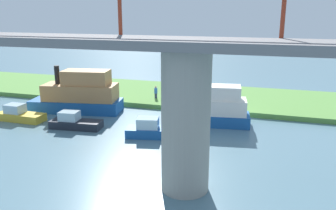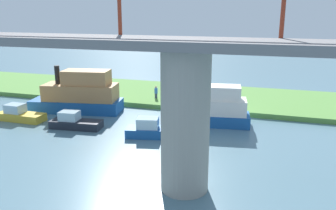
{
  "view_description": "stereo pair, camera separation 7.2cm",
  "coord_description": "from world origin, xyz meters",
  "px_view_note": "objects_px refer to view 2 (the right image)",
  "views": [
    {
      "loc": [
        -7.05,
        33.18,
        9.98
      ],
      "look_at": [
        1.74,
        5.0,
        2.0
      ],
      "focal_mm": 37.23,
      "sensor_mm": 36.0,
      "label": 1
    },
    {
      "loc": [
        -7.12,
        33.16,
        9.98
      ],
      "look_at": [
        1.74,
        5.0,
        2.0
      ],
      "focal_mm": 37.23,
      "sensor_mm": 36.0,
      "label": 2
    }
  ],
  "objects_px": {
    "mooring_post": "(169,96)",
    "motorboat_red": "(210,109)",
    "houseboat_blue": "(154,130)",
    "pontoon_yellow": "(75,122)",
    "skiff_small": "(79,95)",
    "bridge_pylon": "(185,122)",
    "motorboat_white": "(20,115)",
    "person_on_bank": "(156,92)"
  },
  "relations": [
    {
      "from": "skiff_small",
      "to": "motorboat_red",
      "type": "bearing_deg",
      "value": 179.41
    },
    {
      "from": "motorboat_red",
      "to": "skiff_small",
      "type": "bearing_deg",
      "value": -0.59
    },
    {
      "from": "mooring_post",
      "to": "motorboat_red",
      "type": "bearing_deg",
      "value": 136.8
    },
    {
      "from": "bridge_pylon",
      "to": "skiff_small",
      "type": "height_order",
      "value": "bridge_pylon"
    },
    {
      "from": "bridge_pylon",
      "to": "houseboat_blue",
      "type": "xyz_separation_m",
      "value": [
        4.63,
        -7.62,
        -3.47
      ]
    },
    {
      "from": "houseboat_blue",
      "to": "skiff_small",
      "type": "distance_m",
      "value": 10.96
    },
    {
      "from": "person_on_bank",
      "to": "houseboat_blue",
      "type": "xyz_separation_m",
      "value": [
        -3.49,
        10.52,
        -0.63
      ]
    },
    {
      "from": "motorboat_red",
      "to": "houseboat_blue",
      "type": "relative_size",
      "value": 1.58
    },
    {
      "from": "skiff_small",
      "to": "bridge_pylon",
      "type": "bearing_deg",
      "value": 139.26
    },
    {
      "from": "motorboat_white",
      "to": "skiff_small",
      "type": "relative_size",
      "value": 0.48
    },
    {
      "from": "motorboat_white",
      "to": "motorboat_red",
      "type": "bearing_deg",
      "value": -166.1
    },
    {
      "from": "pontoon_yellow",
      "to": "bridge_pylon",
      "type": "bearing_deg",
      "value": 147.71
    },
    {
      "from": "bridge_pylon",
      "to": "pontoon_yellow",
      "type": "height_order",
      "value": "bridge_pylon"
    },
    {
      "from": "houseboat_blue",
      "to": "bridge_pylon",
      "type": "bearing_deg",
      "value": 121.26
    },
    {
      "from": "mooring_post",
      "to": "motorboat_red",
      "type": "distance_m",
      "value": 7.38
    },
    {
      "from": "motorboat_red",
      "to": "skiff_small",
      "type": "xyz_separation_m",
      "value": [
        13.5,
        -0.14,
        0.28
      ]
    },
    {
      "from": "bridge_pylon",
      "to": "mooring_post",
      "type": "distance_m",
      "value": 18.67
    },
    {
      "from": "person_on_bank",
      "to": "houseboat_blue",
      "type": "relative_size",
      "value": 0.28
    },
    {
      "from": "bridge_pylon",
      "to": "pontoon_yellow",
      "type": "distance_m",
      "value": 14.63
    },
    {
      "from": "houseboat_blue",
      "to": "pontoon_yellow",
      "type": "xyz_separation_m",
      "value": [
        7.38,
        0.03,
        -0.04
      ]
    },
    {
      "from": "pontoon_yellow",
      "to": "motorboat_white",
      "type": "bearing_deg",
      "value": -3.9
    },
    {
      "from": "houseboat_blue",
      "to": "pontoon_yellow",
      "type": "height_order",
      "value": "houseboat_blue"
    },
    {
      "from": "motorboat_red",
      "to": "houseboat_blue",
      "type": "distance_m",
      "value": 6.02
    },
    {
      "from": "motorboat_red",
      "to": "pontoon_yellow",
      "type": "bearing_deg",
      "value": 22.93
    },
    {
      "from": "houseboat_blue",
      "to": "person_on_bank",
      "type": "bearing_deg",
      "value": -71.65
    },
    {
      "from": "motorboat_red",
      "to": "motorboat_white",
      "type": "xyz_separation_m",
      "value": [
        17.26,
        4.27,
        -0.91
      ]
    },
    {
      "from": "person_on_bank",
      "to": "motorboat_red",
      "type": "distance_m",
      "value": 9.29
    },
    {
      "from": "person_on_bank",
      "to": "motorboat_white",
      "type": "relative_size",
      "value": 0.3
    },
    {
      "from": "houseboat_blue",
      "to": "skiff_small",
      "type": "relative_size",
      "value": 0.53
    },
    {
      "from": "bridge_pylon",
      "to": "skiff_small",
      "type": "relative_size",
      "value": 0.85
    },
    {
      "from": "motorboat_red",
      "to": "pontoon_yellow",
      "type": "xyz_separation_m",
      "value": [
        11.09,
        4.69,
        -0.92
      ]
    },
    {
      "from": "mooring_post",
      "to": "skiff_small",
      "type": "bearing_deg",
      "value": 31.1
    },
    {
      "from": "bridge_pylon",
      "to": "motorboat_white",
      "type": "height_order",
      "value": "bridge_pylon"
    },
    {
      "from": "motorboat_red",
      "to": "houseboat_blue",
      "type": "height_order",
      "value": "motorboat_red"
    },
    {
      "from": "bridge_pylon",
      "to": "motorboat_white",
      "type": "distance_m",
      "value": 20.17
    },
    {
      "from": "bridge_pylon",
      "to": "motorboat_red",
      "type": "relative_size",
      "value": 1.01
    },
    {
      "from": "skiff_small",
      "to": "houseboat_blue",
      "type": "bearing_deg",
      "value": 153.9
    },
    {
      "from": "motorboat_white",
      "to": "pontoon_yellow",
      "type": "distance_m",
      "value": 6.18
    },
    {
      "from": "mooring_post",
      "to": "motorboat_white",
      "type": "height_order",
      "value": "mooring_post"
    },
    {
      "from": "mooring_post",
      "to": "motorboat_white",
      "type": "xyz_separation_m",
      "value": [
        11.89,
        9.31,
        -0.5
      ]
    },
    {
      "from": "person_on_bank",
      "to": "motorboat_white",
      "type": "xyz_separation_m",
      "value": [
        10.06,
        10.13,
        -0.66
      ]
    },
    {
      "from": "person_on_bank",
      "to": "skiff_small",
      "type": "relative_size",
      "value": 0.15
    }
  ]
}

